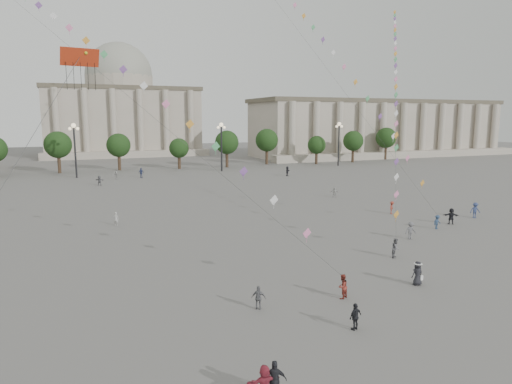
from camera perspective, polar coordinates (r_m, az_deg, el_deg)
name	(u,v)px	position (r m, az deg, el deg)	size (l,w,h in m)	color
ground	(324,289)	(32.51, 8.56, -11.94)	(360.00, 360.00, 0.00)	#5A5754
hall_east	(380,128)	(150.32, 15.21, 7.70)	(84.00, 26.22, 17.20)	#A49C89
hall_central	(121,110)	(156.02, -16.51, 9.83)	(48.30, 34.30, 35.50)	#A49C89
tree_row	(147,146)	(105.35, -13.51, 5.58)	(137.12, 5.12, 8.00)	#332319
lamp_post_mid_west	(74,140)	(96.10, -21.75, 6.02)	(2.00, 0.90, 10.65)	#262628
lamp_post_mid_east	(221,138)	(100.85, -4.35, 6.77)	(2.00, 0.90, 10.65)	#262628
lamp_post_far_east	(339,136)	(113.61, 10.33, 6.93)	(2.00, 0.90, 10.65)	#262628
person_crowd_0	(141,173)	(92.76, -14.17, 2.35)	(1.14, 0.47, 1.94)	navy
person_crowd_3	(451,216)	(55.13, 23.21, -2.79)	(1.67, 0.53, 1.80)	black
person_crowd_4	(116,175)	(91.80, -17.11, 2.05)	(1.52, 0.48, 1.64)	#B1B1AD
person_crowd_6	(411,230)	(46.93, 18.76, -4.58)	(1.13, 0.65, 1.74)	#5D5D62
person_crowd_7	(334,192)	(68.88, 9.77, -0.02)	(1.37, 0.44, 1.48)	#B5B4B1
person_crowd_8	(392,208)	(58.51, 16.63, -1.88)	(1.01, 0.58, 1.57)	#963628
person_crowd_9	(287,171)	(92.95, 3.94, 2.62)	(1.80, 0.57, 1.94)	black
person_crowd_12	(99,180)	(84.30, -18.98, 1.38)	(1.61, 0.51, 1.73)	slate
person_crowd_13	(116,219)	(52.29, -17.09, -3.22)	(0.56, 0.37, 1.54)	#B0AFAB
person_crowd_14	(475,210)	(59.61, 25.71, -2.07)	(1.20, 0.69, 1.86)	navy
tourist_1	(275,380)	(20.67, 2.38, -22.42)	(1.00, 0.41, 1.70)	#222328
tourist_2	(264,383)	(20.54, 1.07, -22.81)	(1.49, 0.47, 1.60)	#9F2B3D
tourist_3	(259,298)	(28.81, 0.33, -13.08)	(0.88, 0.37, 1.50)	slate
tourist_4	(355,317)	(26.86, 12.32, -14.97)	(0.91, 0.38, 1.55)	black
kite_flyer_0	(342,286)	(30.92, 10.75, -11.52)	(0.79, 0.62, 1.63)	maroon
kite_flyer_1	(437,222)	(52.15, 21.71, -3.51)	(0.98, 0.57, 1.52)	navy
kite_flyer_2	(396,248)	(40.55, 17.06, -6.71)	(0.81, 0.63, 1.66)	slate
hat_person	(418,273)	(34.57, 19.55, -9.50)	(0.85, 0.60, 1.72)	black
dragon_kite	(79,71)	(29.79, -21.26, 13.89)	(5.04, 7.35, 20.93)	#B22D13
kite_train_west	(62,28)	(52.21, -23.05, 18.31)	(30.11, 50.25, 69.70)	#3F3F3F
kite_train_east	(396,73)	(65.94, 17.04, 14.08)	(30.58, 39.67, 59.09)	#3F3F3F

